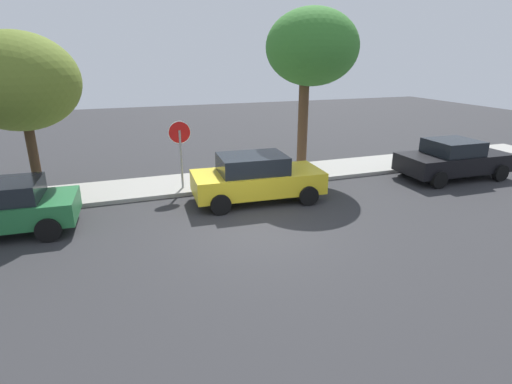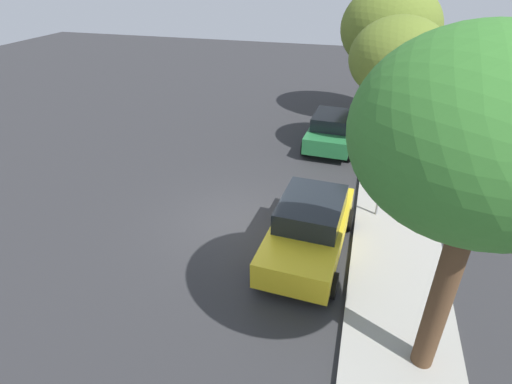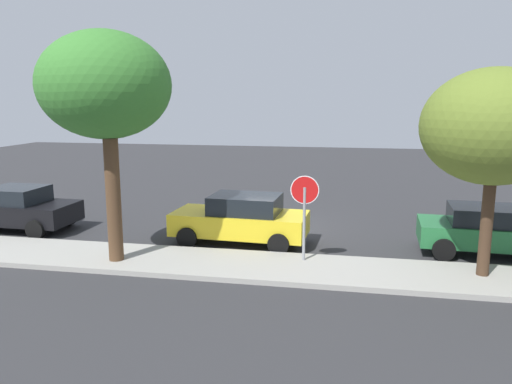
# 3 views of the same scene
# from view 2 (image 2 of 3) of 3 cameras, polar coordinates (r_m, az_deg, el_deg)

# --- Properties ---
(ground_plane) EXTENTS (60.00, 60.00, 0.00)m
(ground_plane) POSITION_cam_2_polar(r_m,az_deg,el_deg) (12.15, -3.01, -4.39)
(ground_plane) COLOR #2D2D30
(sidewalk_curb) EXTENTS (32.00, 2.36, 0.14)m
(sidewalk_curb) POSITION_cam_2_polar(r_m,az_deg,el_deg) (11.73, 19.42, -7.37)
(sidewalk_curb) COLOR #9E9B93
(sidewalk_curb) RESTS_ON ground_plane
(stop_sign) EXTENTS (0.78, 0.08, 2.50)m
(stop_sign) POSITION_cam_2_polar(r_m,az_deg,el_deg) (12.05, 17.85, 3.27)
(stop_sign) COLOR gray
(stop_sign) RESTS_ON ground_plane
(parked_car_yellow) EXTENTS (4.32, 2.22, 1.56)m
(parked_car_yellow) POSITION_cam_2_polar(r_m,az_deg,el_deg) (10.67, 7.62, -4.94)
(parked_car_yellow) COLOR yellow
(parked_car_yellow) RESTS_ON ground_plane
(parked_car_green) EXTENTS (4.07, 2.15, 1.45)m
(parked_car_green) POSITION_cam_2_polar(r_m,az_deg,el_deg) (17.26, 10.91, 8.81)
(parked_car_green) COLOR #236B38
(parked_car_green) RESTS_ON ground_plane
(street_tree_near_corner) EXTENTS (4.45, 4.45, 6.14)m
(street_tree_near_corner) POSITION_cam_2_polar(r_m,az_deg,el_deg) (20.44, 18.63, 21.27)
(street_tree_near_corner) COLOR brown
(street_tree_near_corner) RESTS_ON ground_plane
(street_tree_mid_block) EXTENTS (3.51, 3.51, 6.33)m
(street_tree_mid_block) POSITION_cam_2_polar(r_m,az_deg,el_deg) (6.14, 29.34, 6.76)
(street_tree_mid_block) COLOR #513823
(street_tree_mid_block) RESTS_ON ground_plane
(street_tree_far) EXTENTS (3.48, 3.48, 5.30)m
(street_tree_far) POSITION_cam_2_polar(r_m,az_deg,el_deg) (15.76, 19.66, 17.49)
(street_tree_far) COLOR #422D1E
(street_tree_far) RESTS_ON ground_plane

